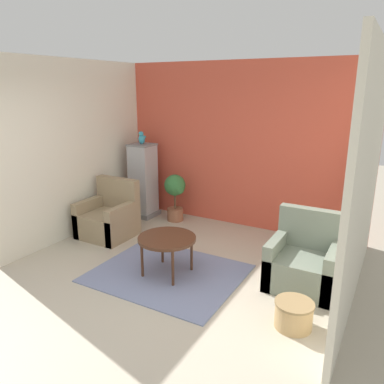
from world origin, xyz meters
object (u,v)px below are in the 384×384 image
(coffee_table, at_px, (167,240))
(armchair_right, at_px, (304,263))
(armchair_left, at_px, (109,218))
(birdcage, at_px, (143,181))
(wicker_basket, at_px, (294,314))
(potted_plant, at_px, (175,192))
(parrot, at_px, (142,138))

(coffee_table, height_order, armchair_right, armchair_right)
(armchair_left, xyz_separation_m, armchair_right, (3.13, -0.06, 0.00))
(birdcage, distance_m, wicker_basket, 3.94)
(armchair_left, bearing_deg, potted_plant, 63.86)
(armchair_right, height_order, potted_plant, armchair_right)
(coffee_table, xyz_separation_m, parrot, (-1.63, 1.71, 0.99))
(birdcage, bearing_deg, coffee_table, -46.28)
(coffee_table, height_order, potted_plant, potted_plant)
(parrot, xyz_separation_m, potted_plant, (0.65, 0.06, -0.92))
(armchair_right, xyz_separation_m, birdcage, (-3.22, 1.13, 0.38))
(parrot, bearing_deg, armchair_right, -19.31)
(parrot, bearing_deg, wicker_basket, -31.10)
(armchair_right, relative_size, wicker_basket, 2.31)
(potted_plant, relative_size, wicker_basket, 2.16)
(potted_plant, bearing_deg, armchair_left, -116.14)
(birdcage, relative_size, potted_plant, 1.59)
(coffee_table, xyz_separation_m, armchair_left, (-1.54, 0.63, -0.18))
(coffee_table, relative_size, birdcage, 0.55)
(wicker_basket, bearing_deg, parrot, 148.90)
(coffee_table, relative_size, armchair_right, 0.81)
(coffee_table, xyz_separation_m, wicker_basket, (1.71, -0.31, -0.32))
(coffee_table, bearing_deg, potted_plant, 119.16)
(armchair_left, xyz_separation_m, wicker_basket, (3.25, -0.94, -0.14))
(armchair_left, bearing_deg, armchair_right, -1.03)
(parrot, height_order, wicker_basket, parrot)
(coffee_table, distance_m, armchair_left, 1.67)
(armchair_left, relative_size, wicker_basket, 2.31)
(potted_plant, xyz_separation_m, wicker_basket, (2.70, -2.07, -0.39))
(parrot, distance_m, wicker_basket, 4.12)
(birdcage, bearing_deg, potted_plant, 5.21)
(armchair_left, height_order, parrot, parrot)
(potted_plant, height_order, wicker_basket, potted_plant)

